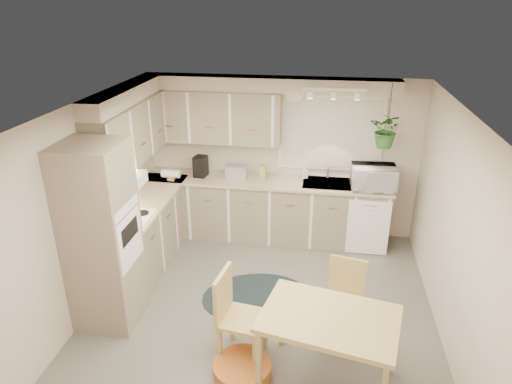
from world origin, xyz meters
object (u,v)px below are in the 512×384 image
(chair_back, at_px, (342,303))
(microwave, at_px, (374,175))
(dining_table, at_px, (327,350))
(pet_bed, at_px, (242,369))
(chair_left, at_px, (243,317))
(braided_rug, at_px, (256,296))

(chair_back, xyz_separation_m, microwave, (0.41, 2.01, 0.70))
(dining_table, height_order, pet_bed, dining_table)
(chair_left, bearing_deg, braided_rug, -170.07)
(chair_back, height_order, braided_rug, chair_back)
(pet_bed, bearing_deg, chair_back, 35.98)
(chair_left, height_order, chair_back, chair_left)
(dining_table, xyz_separation_m, pet_bed, (-0.80, -0.04, -0.32))
(dining_table, height_order, braided_rug, dining_table)
(dining_table, relative_size, chair_back, 1.37)
(braided_rug, bearing_deg, chair_back, -29.00)
(dining_table, relative_size, pet_bed, 2.13)
(pet_bed, bearing_deg, microwave, 63.23)
(chair_back, relative_size, pet_bed, 1.56)
(chair_back, bearing_deg, pet_bed, 48.33)
(pet_bed, bearing_deg, chair_left, 97.89)
(chair_left, relative_size, pet_bed, 1.68)
(dining_table, height_order, chair_left, chair_left)
(chair_left, bearing_deg, dining_table, 83.40)
(braided_rug, distance_m, pet_bed, 1.26)
(chair_back, height_order, pet_bed, chair_back)
(dining_table, bearing_deg, braided_rug, 125.52)
(chair_left, bearing_deg, microwave, 158.59)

